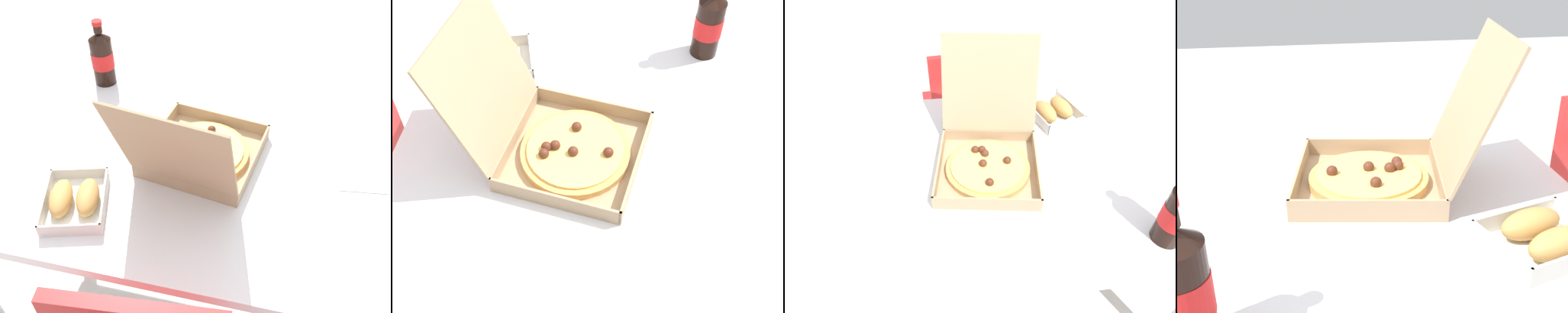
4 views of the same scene
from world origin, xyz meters
TOP-DOWN VIEW (x-y plane):
  - dining_table at (0.00, 0.00)m, footprint 1.37×0.81m
  - pizza_box_open at (-0.00, 0.02)m, footprint 0.36×0.45m
  - bread_side_box at (0.27, 0.24)m, footprint 0.20×0.22m
  - cola_bottle at (0.40, -0.31)m, footprint 0.07×0.07m
  - paper_menu at (-0.47, -0.05)m, footprint 0.23×0.17m

SIDE VIEW (x-z plane):
  - dining_table at x=0.00m, z-range 0.28..0.99m
  - paper_menu at x=-0.47m, z-range 0.71..0.71m
  - bread_side_box at x=0.27m, z-range 0.71..0.76m
  - pizza_box_open at x=0.00m, z-range 0.59..0.92m
  - cola_bottle at x=0.40m, z-range 0.69..0.92m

